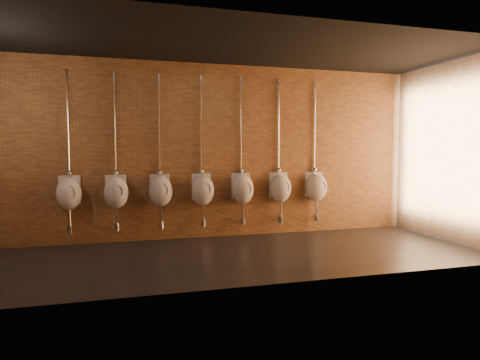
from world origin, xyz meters
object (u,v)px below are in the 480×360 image
at_px(urinal_3, 203,189).
at_px(urinal_4, 243,188).
at_px(urinal_2, 161,191).
at_px(urinal_0, 69,193).
at_px(urinal_1, 116,192).
at_px(urinal_6, 316,187).
at_px(urinal_5, 280,187).

relative_size(urinal_3, urinal_4, 1.00).
relative_size(urinal_2, urinal_4, 1.00).
xyz_separation_m(urinal_0, urinal_3, (2.27, 0.00, 0.00)).
relative_size(urinal_1, urinal_3, 1.00).
bearing_deg(urinal_3, urinal_1, 180.00).
distance_m(urinal_0, urinal_6, 4.54).
bearing_deg(urinal_4, urinal_5, 0.00).
bearing_deg(urinal_0, urinal_2, 0.00).
relative_size(urinal_0, urinal_3, 1.00).
height_order(urinal_3, urinal_6, same).
relative_size(urinal_2, urinal_6, 1.00).
bearing_deg(urinal_4, urinal_1, 180.00).
bearing_deg(urinal_3, urinal_6, 0.00).
bearing_deg(urinal_6, urinal_2, 180.00).
distance_m(urinal_1, urinal_6, 3.78).
xyz_separation_m(urinal_5, urinal_6, (0.76, 0.00, 0.00)).
relative_size(urinal_0, urinal_1, 1.00).
height_order(urinal_0, urinal_3, same).
distance_m(urinal_1, urinal_2, 0.76).
bearing_deg(urinal_3, urinal_2, 180.00).
bearing_deg(urinal_5, urinal_3, 180.00).
bearing_deg(urinal_1, urinal_0, 180.00).
height_order(urinal_1, urinal_6, same).
bearing_deg(urinal_6, urinal_5, 180.00).
relative_size(urinal_0, urinal_6, 1.00).
relative_size(urinal_1, urinal_6, 1.00).
bearing_deg(urinal_5, urinal_0, 180.00).
height_order(urinal_2, urinal_5, same).
distance_m(urinal_4, urinal_5, 0.76).
height_order(urinal_4, urinal_6, same).
xyz_separation_m(urinal_2, urinal_6, (3.03, 0.00, 0.00)).
bearing_deg(urinal_1, urinal_4, 0.00).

